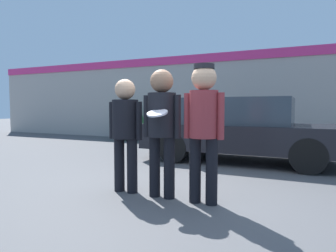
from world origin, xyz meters
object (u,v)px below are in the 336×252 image
at_px(person_left, 125,125).
at_px(parked_car_near, 242,129).
at_px(shrub, 129,124).
at_px(person_right, 204,120).
at_px(person_middle_with_frisbee, 162,121).

distance_m(person_left, parked_car_near, 3.40).
distance_m(person_left, shrub, 7.03).
bearing_deg(parked_car_near, person_right, -87.17).
distance_m(person_left, person_right, 1.19).
bearing_deg(person_right, parked_car_near, 92.83).
relative_size(person_left, shrub, 1.34).
relative_size(person_left, person_middle_with_frisbee, 0.94).
distance_m(person_middle_with_frisbee, parked_car_near, 3.30).
height_order(person_left, person_middle_with_frisbee, person_middle_with_frisbee).
bearing_deg(person_left, person_right, -1.48).
relative_size(person_middle_with_frisbee, person_right, 0.98).
bearing_deg(person_left, person_middle_with_frisbee, -1.97).
height_order(person_middle_with_frisbee, shrub, person_middle_with_frisbee).
bearing_deg(parked_car_near, person_left, -107.62).
xyz_separation_m(person_middle_with_frisbee, person_right, (0.59, -0.01, 0.03)).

